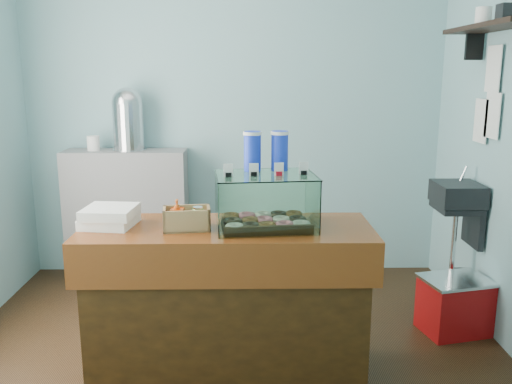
{
  "coord_description": "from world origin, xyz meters",
  "views": [
    {
      "loc": [
        0.12,
        -3.11,
        1.73
      ],
      "look_at": [
        0.16,
        -0.15,
        1.07
      ],
      "focal_mm": 38.0,
      "sensor_mm": 36.0,
      "label": 1
    }
  ],
  "objects_px": {
    "display_case": "(265,197)",
    "coffee_urn": "(128,118)",
    "counter": "(228,302)",
    "red_cooler": "(454,305)"
  },
  "relations": [
    {
      "from": "counter",
      "to": "red_cooler",
      "type": "relative_size",
      "value": 3.21
    },
    {
      "from": "display_case",
      "to": "coffee_urn",
      "type": "xyz_separation_m",
      "value": [
        -1.07,
        1.55,
        0.3
      ]
    },
    {
      "from": "counter",
      "to": "red_cooler",
      "type": "bearing_deg",
      "value": 19.18
    },
    {
      "from": "coffee_urn",
      "to": "counter",
      "type": "bearing_deg",
      "value": -61.56
    },
    {
      "from": "red_cooler",
      "to": "display_case",
      "type": "bearing_deg",
      "value": -172.28
    },
    {
      "from": "display_case",
      "to": "coffee_urn",
      "type": "height_order",
      "value": "coffee_urn"
    },
    {
      "from": "counter",
      "to": "coffee_urn",
      "type": "bearing_deg",
      "value": 118.44
    },
    {
      "from": "red_cooler",
      "to": "coffee_urn",
      "type": "bearing_deg",
      "value": 142.72
    },
    {
      "from": "counter",
      "to": "red_cooler",
      "type": "xyz_separation_m",
      "value": [
        1.51,
        0.53,
        -0.27
      ]
    },
    {
      "from": "counter",
      "to": "display_case",
      "type": "xyz_separation_m",
      "value": [
        0.21,
        0.03,
        0.6
      ]
    }
  ]
}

